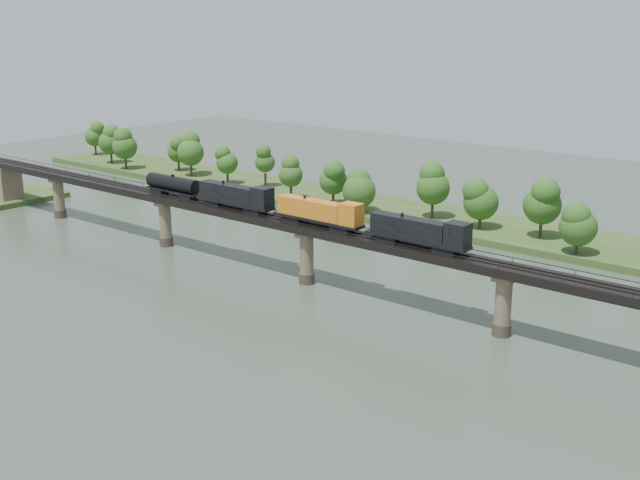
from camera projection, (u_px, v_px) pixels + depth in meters
The scene contains 6 objects.
ground at pixel (186, 330), 127.97m from camera, with size 400.00×400.00×0.00m, color #344234.
far_bank at pixel (455, 222), 191.15m from camera, with size 300.00×24.00×1.60m, color #314A1D.
bridge at pixel (307, 255), 148.86m from camera, with size 236.00×30.00×11.50m.
bridge_superstructure at pixel (306, 222), 147.14m from camera, with size 220.00×4.90×0.75m.
far_treeline at pixel (417, 188), 190.62m from camera, with size 289.06×17.54×13.60m.
freight_train at pixel (289, 207), 149.12m from camera, with size 77.86×3.03×5.36m.
Camera 1 is at (91.95, -78.87, 48.67)m, focal length 45.00 mm.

